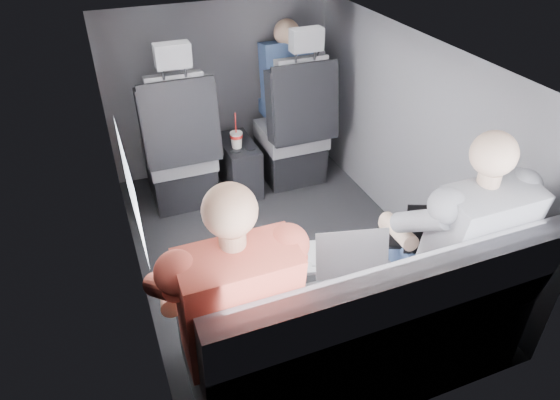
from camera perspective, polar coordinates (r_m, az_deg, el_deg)
name	(u,v)px	position (r m, az deg, el deg)	size (l,w,h in m)	color
floor	(280,252)	(3.36, 0.05, -5.97)	(2.60, 2.60, 0.00)	black
ceiling	(281,52)	(2.70, 0.06, 16.55)	(2.60, 2.60, 0.00)	#B2B2AD
panel_left	(126,195)	(2.82, -17.20, 0.50)	(0.02, 2.60, 1.35)	#56565B
panel_right	(409,139)	(3.37, 14.50, 6.73)	(0.02, 2.60, 1.35)	#56565B
panel_front	(220,89)	(4.10, -6.86, 12.46)	(1.80, 0.02, 1.35)	#56565B
panel_back	(402,317)	(2.08, 13.82, -12.90)	(1.80, 0.02, 1.35)	#56565B
side_window	(130,187)	(2.45, -16.73, 1.41)	(0.02, 0.75, 0.42)	white
seatbelt	(304,94)	(3.64, 2.79, 11.97)	(0.05, 0.01, 0.65)	black
front_seat_left	(181,155)	(3.72, -11.30, 5.01)	(0.52, 0.58, 1.26)	black
front_seat_right	(294,135)	(3.94, 1.62, 7.44)	(0.52, 0.58, 1.26)	black
center_console	(239,165)	(3.93, -4.71, 3.97)	(0.24, 0.48, 0.41)	black
rear_bench	(364,336)	(2.47, 9.54, -15.11)	(1.60, 0.57, 0.92)	slate
soda_cup	(236,140)	(3.72, -5.00, 6.88)	(0.09, 0.09, 0.28)	white
laptop_white	(219,286)	(2.22, -7.01, -9.72)	(0.39, 0.41, 0.25)	silver
laptop_silver	(342,255)	(2.38, 7.06, -6.21)	(0.38, 0.37, 0.24)	silver
laptop_black	(428,232)	(2.60, 16.59, -3.50)	(0.44, 0.46, 0.26)	black
passenger_rear_left	(230,305)	(2.10, -5.74, -11.89)	(0.55, 0.66, 1.30)	#343439
passenger_rear_right	(452,243)	(2.53, 19.07, -4.68)	(0.54, 0.66, 1.29)	navy
passenger_front_right	(286,81)	(4.03, 0.73, 13.49)	(0.39, 0.39, 0.79)	navy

